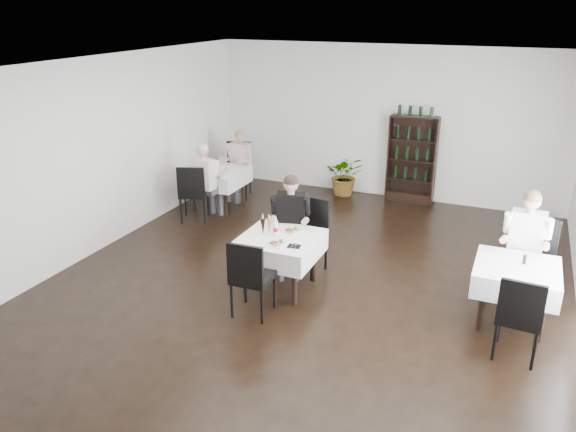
% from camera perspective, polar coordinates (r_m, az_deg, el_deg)
% --- Properties ---
extents(room_shell, '(9.00, 9.00, 9.00)m').
position_cam_1_polar(room_shell, '(7.23, 1.34, 2.86)').
color(room_shell, black).
rests_on(room_shell, ground).
extents(wine_shelf, '(0.90, 0.28, 1.75)m').
position_cam_1_polar(wine_shelf, '(11.25, 12.45, 5.54)').
color(wine_shelf, black).
rests_on(wine_shelf, ground).
extents(main_table, '(1.03, 1.03, 0.77)m').
position_cam_1_polar(main_table, '(7.65, -0.80, -3.12)').
color(main_table, black).
rests_on(main_table, ground).
extents(left_table, '(0.98, 0.98, 0.77)m').
position_cam_1_polar(left_table, '(10.78, -7.12, 3.95)').
color(left_table, black).
rests_on(left_table, ground).
extents(right_table, '(0.98, 0.98, 0.77)m').
position_cam_1_polar(right_table, '(7.38, 22.16, -5.76)').
color(right_table, black).
rests_on(right_table, ground).
extents(potted_tree, '(0.92, 0.85, 0.84)m').
position_cam_1_polar(potted_tree, '(11.56, 5.84, 4.15)').
color(potted_tree, '#29571D').
rests_on(potted_tree, ground).
extents(main_chair_far, '(0.56, 0.57, 1.09)m').
position_cam_1_polar(main_chair_far, '(8.18, 2.19, -1.48)').
color(main_chair_far, black).
rests_on(main_chair_far, ground).
extents(main_chair_near, '(0.49, 0.50, 1.04)m').
position_cam_1_polar(main_chair_near, '(6.99, -3.89, -5.91)').
color(main_chair_near, black).
rests_on(main_chair_near, ground).
extents(left_chair_far, '(0.62, 0.62, 1.10)m').
position_cam_1_polar(left_chair_far, '(11.47, -5.10, 5.11)').
color(left_chair_far, black).
rests_on(left_chair_far, ground).
extents(left_chair_near, '(0.63, 0.63, 1.05)m').
position_cam_1_polar(left_chair_near, '(10.15, -9.66, 2.63)').
color(left_chair_near, black).
rests_on(left_chair_near, ground).
extents(right_chair_far, '(0.63, 0.63, 1.11)m').
position_cam_1_polar(right_chair_far, '(8.10, 23.61, -3.48)').
color(right_chair_far, black).
rests_on(right_chair_far, ground).
extents(right_chair_near, '(0.49, 0.50, 1.02)m').
position_cam_1_polar(right_chair_near, '(6.66, 22.49, -9.14)').
color(right_chair_near, black).
rests_on(right_chair_near, ground).
extents(diner_main, '(0.62, 0.65, 1.48)m').
position_cam_1_polar(diner_main, '(8.01, 0.23, -0.16)').
color(diner_main, '#3B3C43').
rests_on(diner_main, ground).
extents(diner_left_far, '(0.54, 0.54, 1.40)m').
position_cam_1_polar(diner_left_far, '(11.22, -5.05, 5.72)').
color(diner_left_far, '#3B3C43').
rests_on(diner_left_far, ground).
extents(diner_left_near, '(0.56, 0.57, 1.43)m').
position_cam_1_polar(diner_left_near, '(10.18, -8.28, 4.11)').
color(diner_left_near, '#3B3C43').
rests_on(diner_left_near, ground).
extents(diner_right_far, '(0.59, 0.60, 1.54)m').
position_cam_1_polar(diner_right_far, '(7.81, 22.99, -2.22)').
color(diner_right_far, '#3B3C43').
rests_on(diner_right_far, ground).
extents(plate_far, '(0.27, 0.27, 0.07)m').
position_cam_1_polar(plate_far, '(7.74, 0.40, -1.51)').
color(plate_far, white).
rests_on(plate_far, main_table).
extents(plate_near, '(0.25, 0.25, 0.07)m').
position_cam_1_polar(plate_near, '(7.35, -1.15, -2.80)').
color(plate_near, white).
rests_on(plate_near, main_table).
extents(pilsner_dark, '(0.07, 0.07, 0.31)m').
position_cam_1_polar(pilsner_dark, '(7.59, -2.57, -1.10)').
color(pilsner_dark, black).
rests_on(pilsner_dark, main_table).
extents(pilsner_lager, '(0.06, 0.06, 0.26)m').
position_cam_1_polar(pilsner_lager, '(7.67, -1.93, -0.99)').
color(pilsner_lager, '#B3812E').
rests_on(pilsner_lager, main_table).
extents(coke_bottle, '(0.07, 0.07, 0.27)m').
position_cam_1_polar(coke_bottle, '(7.59, -1.27, -1.25)').
color(coke_bottle, silver).
rests_on(coke_bottle, main_table).
extents(napkin_cutlery, '(0.18, 0.19, 0.02)m').
position_cam_1_polar(napkin_cutlery, '(7.29, 0.62, -3.08)').
color(napkin_cutlery, black).
rests_on(napkin_cutlery, main_table).
extents(pepper_mill, '(0.05, 0.05, 0.11)m').
position_cam_1_polar(pepper_mill, '(7.38, 22.90, -4.09)').
color(pepper_mill, black).
rests_on(pepper_mill, right_table).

